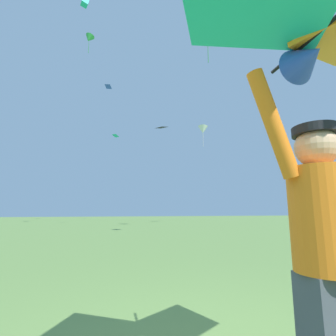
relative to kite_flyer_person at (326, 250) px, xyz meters
name	(u,v)px	position (x,y,z in m)	size (l,w,h in m)	color
kite_flyer_person	(326,250)	(0.00, 0.00, 0.00)	(0.81, 0.37, 1.92)	#424751
held_stunt_kite	(314,31)	(-0.01, -0.07, 1.24)	(1.77, 1.00, 0.40)	black
distant_kite_blue_low_right	(108,86)	(-0.01, 19.67, 10.72)	(0.63, 0.61, 0.31)	blue
distant_kite_teal_overhead_distant	(85,2)	(-2.27, 18.81, 17.62)	(0.76, 0.79, 0.98)	#19B2AD
distant_kite_black_far_center	(162,127)	(2.38, 11.48, 4.68)	(0.65, 0.66, 0.24)	black
distant_kite_green_mid_right	(208,41)	(6.10, 13.06, 11.72)	(1.29, 1.35, 2.06)	green
distant_kite_white_high_left	(203,130)	(9.47, 21.17, 8.28)	(1.11, 1.10, 2.20)	white
distant_kite_green_mid_left	(89,39)	(-2.02, 27.80, 20.60)	(1.61, 1.53, 2.48)	green
distant_kite_teal_low_left	(116,136)	(2.16, 34.49, 10.91)	(0.79, 0.84, 0.43)	#19B2AD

